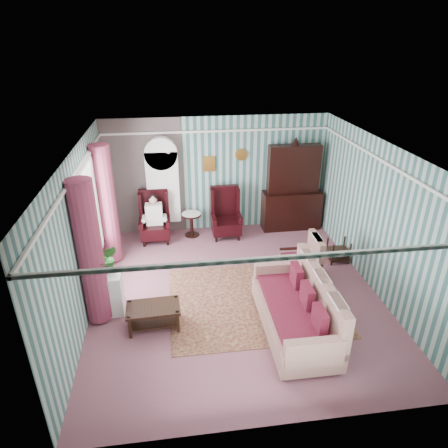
{
  "coord_description": "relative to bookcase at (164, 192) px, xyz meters",
  "views": [
    {
      "loc": [
        -1.12,
        -6.45,
        4.68
      ],
      "look_at": [
        -0.15,
        0.6,
        1.24
      ],
      "focal_mm": 32.0,
      "sensor_mm": 36.0,
      "label": 1
    }
  ],
  "objects": [
    {
      "name": "floor",
      "position": [
        1.35,
        -2.84,
        -1.12
      ],
      "size": [
        6.0,
        6.0,
        0.0
      ],
      "primitive_type": "plane",
      "color": "#8F535D",
      "rests_on": "ground"
    },
    {
      "name": "room_shell",
      "position": [
        0.73,
        -2.66,
        0.89
      ],
      "size": [
        5.53,
        6.02,
        2.91
      ],
      "color": "#3A6965",
      "rests_on": "ground"
    },
    {
      "name": "bookcase",
      "position": [
        0.0,
        0.0,
        0.0
      ],
      "size": [
        0.8,
        0.28,
        2.24
      ],
      "primitive_type": "cube",
      "color": "white",
      "rests_on": "floor"
    },
    {
      "name": "dresser_hutch",
      "position": [
        3.25,
        -0.12,
        0.06
      ],
      "size": [
        1.5,
        0.56,
        2.36
      ],
      "primitive_type": "cube",
      "color": "black",
      "rests_on": "floor"
    },
    {
      "name": "wingback_left",
      "position": [
        -0.25,
        -0.39,
        -0.5
      ],
      "size": [
        0.76,
        0.8,
        1.25
      ],
      "primitive_type": "cube",
      "color": "black",
      "rests_on": "floor"
    },
    {
      "name": "wingback_right",
      "position": [
        1.5,
        -0.39,
        -0.5
      ],
      "size": [
        0.76,
        0.8,
        1.25
      ],
      "primitive_type": "cube",
      "color": "black",
      "rests_on": "floor"
    },
    {
      "name": "seated_woman",
      "position": [
        -0.25,
        -0.39,
        -0.53
      ],
      "size": [
        0.44,
        0.4,
        1.18
      ],
      "primitive_type": null,
      "color": "beige",
      "rests_on": "floor"
    },
    {
      "name": "round_side_table",
      "position": [
        0.65,
        -0.24,
        -0.82
      ],
      "size": [
        0.5,
        0.5,
        0.6
      ],
      "primitive_type": "cylinder",
      "color": "black",
      "rests_on": "floor"
    },
    {
      "name": "nest_table",
      "position": [
        3.82,
        -1.94,
        -0.85
      ],
      "size": [
        0.45,
        0.38,
        0.54
      ],
      "primitive_type": "cube",
      "color": "black",
      "rests_on": "floor"
    },
    {
      "name": "plant_stand",
      "position": [
        -1.05,
        -3.14,
        -0.72
      ],
      "size": [
        0.55,
        0.35,
        0.8
      ],
      "primitive_type": "cube",
      "color": "white",
      "rests_on": "floor"
    },
    {
      "name": "rug",
      "position": [
        1.65,
        -3.14,
        -1.11
      ],
      "size": [
        3.2,
        2.6,
        0.01
      ],
      "primitive_type": "cube",
      "color": "#481B18",
      "rests_on": "floor"
    },
    {
      "name": "sofa",
      "position": [
        2.13,
        -4.11,
        -0.66
      ],
      "size": [
        0.95,
        2.27,
        0.91
      ],
      "primitive_type": "cube",
      "rotation": [
        0.0,
        0.0,
        1.57
      ],
      "color": "#BEAF93",
      "rests_on": "floor"
    },
    {
      "name": "floral_armchair",
      "position": [
        2.71,
        -2.59,
        -0.62
      ],
      "size": [
        0.9,
        0.86,
        1.0
      ],
      "primitive_type": "cube",
      "rotation": [
        0.0,
        0.0,
        1.54
      ],
      "color": "beige",
      "rests_on": "floor"
    },
    {
      "name": "coffee_table",
      "position": [
        -0.23,
        -3.64,
        -0.9
      ],
      "size": [
        0.93,
        0.57,
        0.43
      ],
      "primitive_type": "cube",
      "rotation": [
        0.0,
        0.0,
        0.04
      ],
      "color": "black",
      "rests_on": "floor"
    },
    {
      "name": "potted_plant_a",
      "position": [
        -1.11,
        -3.28,
        -0.11
      ],
      "size": [
        0.42,
        0.37,
        0.42
      ],
      "primitive_type": "imported",
      "rotation": [
        0.0,
        0.0,
        -0.11
      ],
      "color": "#1B581B",
      "rests_on": "plant_stand"
    },
    {
      "name": "potted_plant_b",
      "position": [
        -0.96,
        -2.99,
        -0.05
      ],
      "size": [
        0.31,
        0.25,
        0.53
      ],
      "primitive_type": "imported",
      "rotation": [
        0.0,
        0.0,
        -0.05
      ],
      "color": "#1F541A",
      "rests_on": "plant_stand"
    },
    {
      "name": "potted_plant_c",
      "position": [
        -1.08,
        -3.07,
        -0.14
      ],
      "size": [
        0.21,
        0.21,
        0.36
      ],
      "primitive_type": "imported",
      "rotation": [
        0.0,
        0.0,
        0.04
      ],
      "color": "#28591B",
      "rests_on": "plant_stand"
    }
  ]
}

